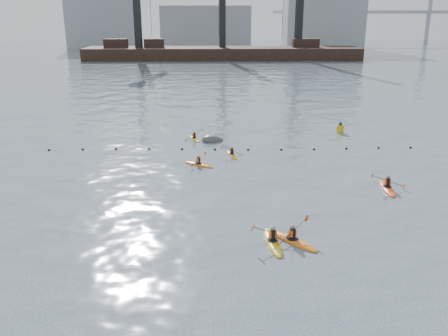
{
  "coord_description": "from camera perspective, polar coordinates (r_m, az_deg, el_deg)",
  "views": [
    {
      "loc": [
        -1.94,
        -18.89,
        11.85
      ],
      "look_at": [
        -1.43,
        8.62,
        2.8
      ],
      "focal_mm": 38.0,
      "sensor_mm": 36.0,
      "label": 1
    }
  ],
  "objects": [
    {
      "name": "kayaker_5",
      "position": [
        46.67,
        -3.59,
        3.57
      ],
      "size": [
        1.89,
        2.84,
        1.12
      ],
      "rotation": [
        0.0,
        0.0,
        0.35
      ],
      "color": "yellow",
      "rests_on": "ground"
    },
    {
      "name": "mooring_buoy",
      "position": [
        45.94,
        -1.31,
        3.26
      ],
      "size": [
        2.73,
        1.97,
        1.58
      ],
      "primitive_type": "ellipsoid",
      "rotation": [
        0.0,
        0.21,
        0.28
      ],
      "color": "#37393B",
      "rests_on": "ground"
    },
    {
      "name": "float_line",
      "position": [
        43.1,
        0.9,
        2.29
      ],
      "size": [
        33.24,
        0.73,
        0.24
      ],
      "color": "black",
      "rests_on": "ground"
    },
    {
      "name": "barge_pier",
      "position": [
        129.28,
        -0.3,
        13.79
      ],
      "size": [
        72.0,
        19.3,
        29.5
      ],
      "color": "black",
      "rests_on": "ground"
    },
    {
      "name": "kayaker_4",
      "position": [
        35.35,
        19.03,
        -2.23
      ],
      "size": [
        2.44,
        3.6,
        1.3
      ],
      "rotation": [
        0.0,
        0.0,
        3.06
      ],
      "color": "#EB4816",
      "rests_on": "ground"
    },
    {
      "name": "ground",
      "position": [
        22.38,
        4.2,
        -13.81
      ],
      "size": [
        400.0,
        400.0,
        0.0
      ],
      "primitive_type": "plane",
      "color": "#3B4856",
      "rests_on": "ground"
    },
    {
      "name": "nav_buoy",
      "position": [
        50.61,
        13.79,
        4.62
      ],
      "size": [
        0.74,
        0.74,
        1.35
      ],
      "color": "yellow",
      "rests_on": "ground"
    },
    {
      "name": "kayaker_2",
      "position": [
        38.65,
        -3.07,
        0.47
      ],
      "size": [
        2.76,
        2.14,
        1.02
      ],
      "rotation": [
        0.0,
        0.0,
        0.97
      ],
      "color": "orange",
      "rests_on": "ground"
    },
    {
      "name": "kayaker_0",
      "position": [
        26.28,
        8.21,
        -8.53
      ],
      "size": [
        2.75,
        3.15,
        1.36
      ],
      "rotation": [
        0.0,
        0.0,
        0.68
      ],
      "color": "orange",
      "rests_on": "ground"
    },
    {
      "name": "kayaker_1",
      "position": [
        25.97,
        5.88,
        -8.77
      ],
      "size": [
        2.42,
        3.56,
        1.32
      ],
      "rotation": [
        0.0,
        0.0,
        0.1
      ],
      "color": "yellow",
      "rests_on": "ground"
    },
    {
      "name": "kayaker_3",
      "position": [
        41.25,
        0.95,
        1.64
      ],
      "size": [
        1.97,
        2.88,
        1.22
      ],
      "rotation": [
        0.0,
        0.0,
        0.24
      ],
      "color": "orange",
      "rests_on": "ground"
    },
    {
      "name": "skyline",
      "position": [
        169.23,
        0.38,
        17.32
      ],
      "size": [
        141.0,
        28.0,
        22.0
      ],
      "color": "gray",
      "rests_on": "ground"
    }
  ]
}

